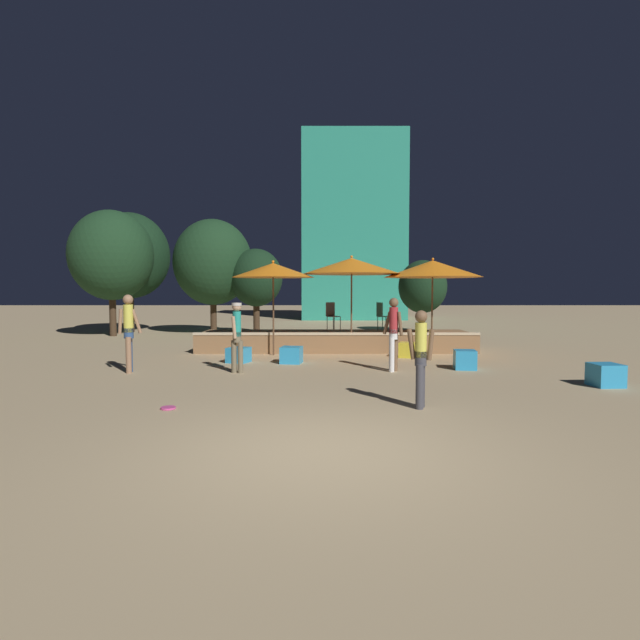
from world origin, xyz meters
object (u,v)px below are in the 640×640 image
background_tree_0 (254,278)px  person_0 (391,331)px  cube_seat_4 (289,355)px  background_tree_1 (420,287)px  background_tree_4 (109,255)px  person_2 (235,334)px  bistro_chair_1 (330,313)px  patio_umbrella_1 (350,266)px  frisbee_disc (166,408)px  cube_seat_0 (463,360)px  cube_seat_1 (603,375)px  background_tree_3 (127,256)px  person_1 (126,329)px  background_tree_2 (211,262)px  person_3 (419,356)px  cube_seat_3 (406,350)px  bistro_chair_0 (380,314)px  patio_umbrella_2 (430,269)px  patio_umbrella_0 (271,270)px  cube_seat_2 (236,355)px

background_tree_0 → person_0: bearing=-65.5°
cube_seat_4 → background_tree_1: size_ratio=0.18×
person_0 → background_tree_4: 14.30m
person_2 → bistro_chair_1: (2.34, 4.34, 0.28)m
patio_umbrella_1 → frisbee_disc: size_ratio=12.27×
background_tree_0 → background_tree_1: size_ratio=1.12×
cube_seat_0 → person_0: person_0 is taller
cube_seat_0 → background_tree_4: bearing=144.1°
cube_seat_1 → background_tree_1: 13.26m
bistro_chair_1 → background_tree_1: bearing=18.8°
background_tree_3 → person_1: bearing=-69.5°
frisbee_disc → background_tree_2: size_ratio=0.05×
patio_umbrella_1 → bistro_chair_1: 1.79m
person_0 → person_1: 6.27m
background_tree_0 → background_tree_2: background_tree_2 is taller
person_3 → background_tree_3: bearing=54.8°
cube_seat_0 → cube_seat_3: (-1.01, 2.20, -0.02)m
bistro_chair_0 → person_3: bearing=154.9°
person_2 → frisbee_disc: person_2 is taller
person_0 → background_tree_4: bearing=84.3°
bistro_chair_0 → bistro_chair_1: same height
cube_seat_3 → frisbee_disc: bearing=-128.6°
person_3 → background_tree_0: size_ratio=0.43×
frisbee_disc → background_tree_2: bearing=99.1°
person_1 → patio_umbrella_1: bearing=109.2°
frisbee_disc → background_tree_3: bearing=112.6°
patio_umbrella_2 → person_1: (-7.94, -3.56, -1.57)m
background_tree_3 → background_tree_4: 2.20m
person_2 → person_3: person_2 is taller
cube_seat_4 → person_0: person_0 is taller
bistro_chair_1 → bistro_chair_0: bearing=-44.2°
patio_umbrella_0 → background_tree_4: bearing=139.7°
patio_umbrella_2 → person_3: size_ratio=1.84×
cube_seat_3 → person_3: bearing=-98.2°
patio_umbrella_2 → person_0: bearing=-116.3°
person_0 → person_2: person_0 is taller
cube_seat_1 → patio_umbrella_1: bearing=133.0°
cube_seat_0 → background_tree_1: 11.12m
person_2 → bistro_chair_1: size_ratio=1.84×
cube_seat_0 → cube_seat_1: cube_seat_0 is taller
background_tree_2 → person_1: bearing=-88.5°
cube_seat_2 → background_tree_0: 8.78m
patio_umbrella_0 → frisbee_disc: 7.35m
background_tree_0 → background_tree_4: bearing=-173.8°
cube_seat_1 → person_1: 10.46m
patio_umbrella_0 → person_1: size_ratio=1.54×
patio_umbrella_2 → background_tree_3: bearing=146.6°
person_0 → background_tree_1: size_ratio=0.53×
person_2 → person_0: bearing=-162.4°
background_tree_2 → background_tree_3: background_tree_3 is taller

